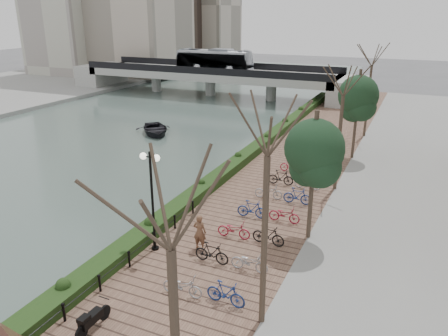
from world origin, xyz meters
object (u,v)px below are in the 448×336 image
Objects in this scene: motorcycle at (93,318)px; pedestrian at (200,232)px; boat at (155,129)px; lamppost at (151,181)px.

pedestrian is at bearing 83.50° from motorcycle.
motorcycle is 28.33m from boat.
motorcycle reaches higher than boat.
pedestrian is at bearing -92.82° from boat.
pedestrian is 0.37× the size of boat.
pedestrian reaches higher than boat.
motorcycle is 6.69m from pedestrian.
lamppost is 6.55m from motorcycle.
lamppost is 2.77× the size of pedestrian.
lamppost reaches higher than pedestrian.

